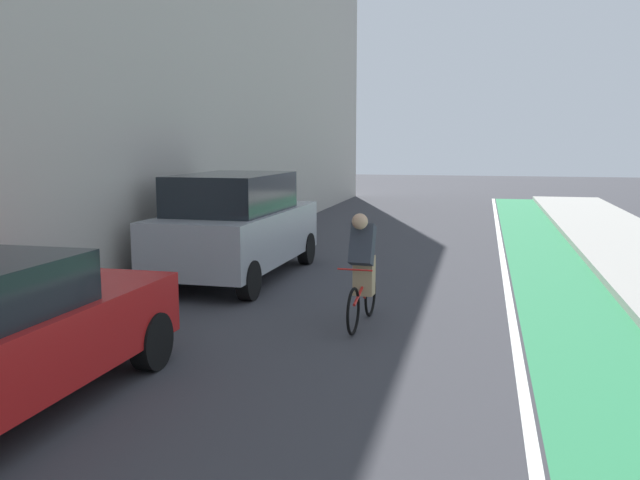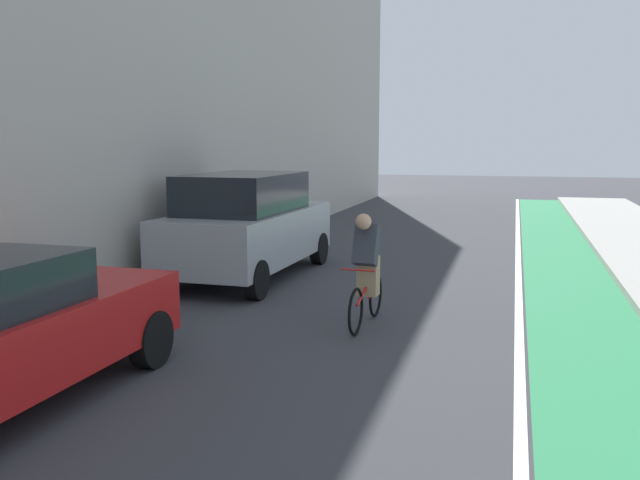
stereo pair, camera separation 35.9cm
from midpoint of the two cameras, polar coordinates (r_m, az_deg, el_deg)
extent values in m
plane|color=#38383D|center=(11.07, 3.41, -5.24)|extent=(84.36, 84.36, 0.00)
cube|color=#2D8451|center=(12.93, 18.48, -3.69)|extent=(1.60, 38.34, 0.00)
cube|color=white|center=(12.87, 14.48, -3.57)|extent=(0.12, 38.34, 0.00)
cylinder|color=black|center=(9.05, -24.63, -6.90)|extent=(0.23, 0.66, 0.66)
cylinder|color=black|center=(8.11, -15.06, -8.14)|extent=(0.23, 0.66, 0.66)
cube|color=#9EA0A8|center=(13.05, -7.63, 0.36)|extent=(1.97, 4.59, 0.95)
cube|color=black|center=(12.76, -8.08, 3.78)|extent=(1.70, 2.77, 0.75)
cylinder|color=black|center=(15.03, -8.13, -0.45)|extent=(0.23, 0.66, 0.66)
cylinder|color=black|center=(14.46, -1.86, -0.72)|extent=(0.23, 0.66, 0.66)
cylinder|color=black|center=(11.96, -14.52, -2.86)|extent=(0.23, 0.66, 0.66)
cylinder|color=black|center=(11.24, -6.86, -3.36)|extent=(0.23, 0.66, 0.66)
torus|color=black|center=(9.20, 1.66, -5.95)|extent=(0.08, 0.65, 0.65)
torus|color=black|center=(10.19, 3.19, -4.55)|extent=(0.08, 0.65, 0.65)
cylinder|color=red|center=(9.65, 2.47, -3.94)|extent=(0.09, 0.96, 0.33)
cylinder|color=red|center=(9.80, 2.74, -3.27)|extent=(0.04, 0.12, 0.55)
cylinder|color=red|center=(9.16, 1.80, -2.49)|extent=(0.48, 0.05, 0.02)
cube|color=tan|center=(9.72, 2.63, -2.95)|extent=(0.29, 0.26, 0.56)
cube|color=#333842|center=(9.51, 2.46, -0.38)|extent=(0.34, 0.42, 0.60)
sphere|color=tan|center=(9.32, 2.24, 1.55)|extent=(0.22, 0.22, 0.22)
cube|color=beige|center=(9.63, 2.64, -0.16)|extent=(0.28, 0.29, 0.39)
camera|label=1|loc=(0.18, -91.24, -0.18)|focal=38.51mm
camera|label=2|loc=(0.18, 88.76, 0.18)|focal=38.51mm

